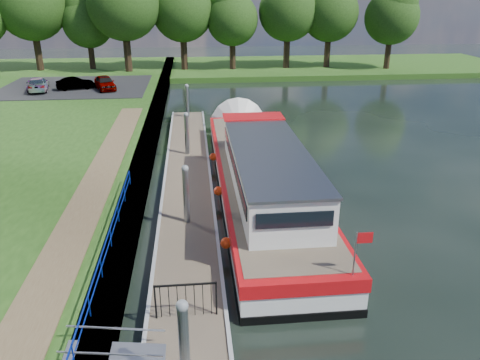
{
  "coord_description": "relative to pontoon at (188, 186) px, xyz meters",
  "views": [
    {
      "loc": [
        0.42,
        -9.43,
        9.48
      ],
      "look_at": [
        2.46,
        10.49,
        1.4
      ],
      "focal_mm": 35.0,
      "sensor_mm": 36.0,
      "label": 1
    }
  ],
  "objects": [
    {
      "name": "mooring_piles",
      "position": [
        0.0,
        0.0,
        1.1
      ],
      "size": [
        0.3,
        27.3,
        3.55
      ],
      "color": "gray",
      "rests_on": "ground"
    },
    {
      "name": "car_a",
      "position": [
        -7.78,
        22.98,
        1.31
      ],
      "size": [
        2.79,
        4.19,
        1.32
      ],
      "primitive_type": "imported",
      "rotation": [
        0.0,
        0.0,
        0.35
      ],
      "color": "#999999",
      "rests_on": "carpark"
    },
    {
      "name": "gangway",
      "position": [
        -1.85,
        -12.5,
        0.44
      ],
      "size": [
        2.58,
        1.0,
        0.92
      ],
      "color": "#A5A8AD",
      "rests_on": "ground"
    },
    {
      "name": "footpath",
      "position": [
        -4.4,
        -5.0,
        0.62
      ],
      "size": [
        1.6,
        40.0,
        0.05
      ],
      "primitive_type": "cube",
      "color": "brown",
      "rests_on": "riverbank"
    },
    {
      "name": "horizon_trees",
      "position": [
        -1.61,
        35.68,
        7.76
      ],
      "size": [
        54.38,
        10.03,
        12.87
      ],
      "color": "#332316",
      "rests_on": "ground"
    },
    {
      "name": "barge",
      "position": [
        3.6,
        -0.54,
        0.9
      ],
      "size": [
        4.36,
        21.15,
        4.78
      ],
      "color": "black",
      "rests_on": "ground"
    },
    {
      "name": "far_bank",
      "position": [
        12.0,
        39.0,
        0.12
      ],
      "size": [
        60.0,
        18.0,
        0.6
      ],
      "primitive_type": "cube",
      "color": "#234A15",
      "rests_on": "ground"
    },
    {
      "name": "carpark",
      "position": [
        -11.0,
        25.0,
        0.62
      ],
      "size": [
        14.0,
        12.0,
        0.06
      ],
      "primitive_type": "cube",
      "color": "black",
      "rests_on": "riverbank"
    },
    {
      "name": "bank_edge",
      "position": [
        -2.55,
        2.0,
        0.2
      ],
      "size": [
        1.1,
        90.0,
        0.78
      ],
      "primitive_type": "cube",
      "color": "#473D2D",
      "rests_on": "ground"
    },
    {
      "name": "car_c",
      "position": [
        -13.89,
        22.96,
        1.28
      ],
      "size": [
        2.66,
        4.62,
        1.26
      ],
      "primitive_type": "imported",
      "rotation": [
        0.0,
        0.0,
        3.36
      ],
      "color": "#999999",
      "rests_on": "carpark"
    },
    {
      "name": "car_b",
      "position": [
        -10.6,
        23.45,
        1.22
      ],
      "size": [
        3.66,
        2.22,
        1.14
      ],
      "primitive_type": "imported",
      "rotation": [
        0.0,
        0.0,
        1.89
      ],
      "color": "#999999",
      "rests_on": "carpark"
    },
    {
      "name": "pontoon",
      "position": [
        0.0,
        0.0,
        0.0
      ],
      "size": [
        2.5,
        30.0,
        0.56
      ],
      "color": "brown",
      "rests_on": "ground"
    },
    {
      "name": "gate_panel",
      "position": [
        -0.0,
        -10.8,
        0.97
      ],
      "size": [
        1.85,
        0.05,
        1.15
      ],
      "color": "black",
      "rests_on": "ground"
    },
    {
      "name": "blue_fence",
      "position": [
        -2.75,
        -10.0,
        1.13
      ],
      "size": [
        0.04,
        18.04,
        0.72
      ],
      "color": "#0C2DBF",
      "rests_on": "riverbank"
    }
  ]
}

